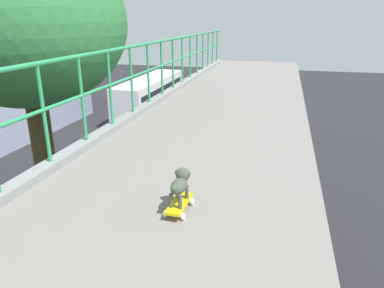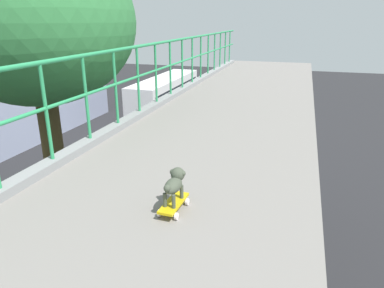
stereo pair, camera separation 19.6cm
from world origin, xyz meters
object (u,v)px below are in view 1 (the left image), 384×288
city_bus (151,94)px  car_black_fifth (75,221)px  toy_skateboard (179,204)px  small_dog (180,183)px  car_white_sixth (57,175)px

city_bus → car_black_fifth: bearing=-78.4°
toy_skateboard → small_dog: small_dog is taller
car_white_sixth → toy_skateboard: toy_skateboard is taller
car_black_fifth → toy_skateboard: bearing=-49.4°
city_bus → toy_skateboard: (10.27, -25.95, 4.58)m
car_white_sixth → toy_skateboard: size_ratio=8.89×
car_white_sixth → city_bus: size_ratio=0.36×
city_bus → small_dog: size_ratio=29.21×
small_dog → car_white_sixth: bearing=131.1°
car_black_fifth → car_white_sixth: bearing=131.9°
car_black_fifth → city_bus: 18.77m
toy_skateboard → small_dog: 0.21m
car_black_fifth → city_bus: (-3.77, 18.35, 1.19)m
car_black_fifth → city_bus: city_bus is taller
city_bus → small_dog: bearing=-68.4°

